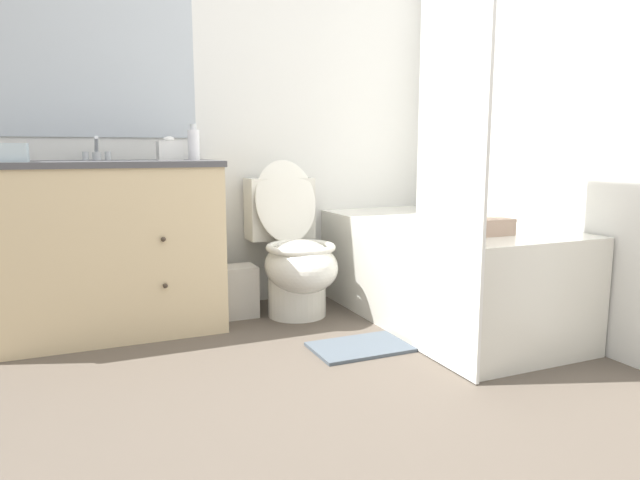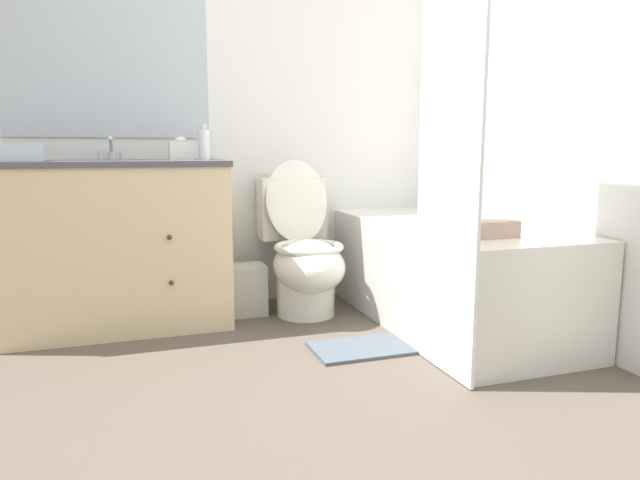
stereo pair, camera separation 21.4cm
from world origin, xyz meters
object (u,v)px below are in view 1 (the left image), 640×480
object	(u,v)px
bath_mat	(360,347)
soap_dispenser	(194,144)
sink_faucet	(97,153)
bath_towel_folded	(476,226)
toilet	(294,256)
tissue_box	(169,150)
wastebasket	(237,291)
bathtub	(439,271)
vanity_cabinet	(104,247)

from	to	relation	value
bath_mat	soap_dispenser	bearing A→B (deg)	129.25
sink_faucet	bath_towel_folded	distance (m)	1.95
toilet	bath_mat	bearing A→B (deg)	-83.75
tissue_box	sink_faucet	bearing A→B (deg)	160.54
soap_dispenser	bath_towel_folded	bearing A→B (deg)	-41.80
wastebasket	soap_dispenser	distance (m)	0.84
sink_faucet	toilet	distance (m)	1.18
soap_dispenser	tissue_box	bearing A→B (deg)	148.63
toilet	bath_towel_folded	distance (m)	1.07
bathtub	wastebasket	distance (m)	1.13
tissue_box	bath_towel_folded	bearing A→B (deg)	-40.91
bathtub	tissue_box	size ratio (longest dim) A/B	12.73
wastebasket	bath_mat	world-z (taller)	wastebasket
bath_mat	sink_faucet	bearing A→B (deg)	138.93
bathtub	bath_mat	xyz separation A→B (m)	(-0.61, -0.24, -0.27)
wastebasket	vanity_cabinet	bearing A→B (deg)	-179.93
toilet	bath_mat	distance (m)	0.75
toilet	bathtub	distance (m)	0.81
bath_mat	tissue_box	bearing A→B (deg)	131.61
bath_mat	bathtub	bearing A→B (deg)	21.79
toilet	tissue_box	bearing A→B (deg)	167.67
bathtub	sink_faucet	bearing A→B (deg)	157.63
bath_towel_folded	bath_mat	xyz separation A→B (m)	(-0.47, 0.22, -0.58)
toilet	bath_mat	xyz separation A→B (m)	(0.07, -0.67, -0.33)
wastebasket	soap_dispenser	world-z (taller)	soap_dispenser
wastebasket	bath_mat	size ratio (longest dim) A/B	0.64
bath_towel_folded	bathtub	bearing A→B (deg)	73.46
toilet	vanity_cabinet	bearing A→B (deg)	175.24
wastebasket	bathtub	bearing A→B (deg)	-27.09
soap_dispenser	bathtub	bearing A→B (deg)	-22.28
tissue_box	bath_mat	world-z (taller)	tissue_box
toilet	tissue_box	distance (m)	0.88
wastebasket	tissue_box	distance (m)	0.85
sink_faucet	wastebasket	distance (m)	1.04
tissue_box	bath_mat	distance (m)	1.42
vanity_cabinet	toilet	distance (m)	1.01
vanity_cabinet	wastebasket	world-z (taller)	vanity_cabinet
sink_faucet	wastebasket	bearing A→B (deg)	-14.90
sink_faucet	toilet	xyz separation A→B (m)	(1.00, -0.27, -0.57)
bathtub	wastebasket	world-z (taller)	bathtub
sink_faucet	bathtub	distance (m)	1.92
vanity_cabinet	tissue_box	size ratio (longest dim) A/B	9.34
vanity_cabinet	bathtub	bearing A→B (deg)	-16.84
toilet	tissue_box	xyz separation A→B (m)	(-0.65, 0.14, 0.59)
wastebasket	sink_faucet	bearing A→B (deg)	165.10
bathtub	soap_dispenser	world-z (taller)	soap_dispenser
bathtub	soap_dispenser	distance (m)	1.48
vanity_cabinet	soap_dispenser	distance (m)	0.69
vanity_cabinet	soap_dispenser	xyz separation A→B (m)	(0.47, -0.01, 0.51)
bathtub	wastebasket	bearing A→B (deg)	152.91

